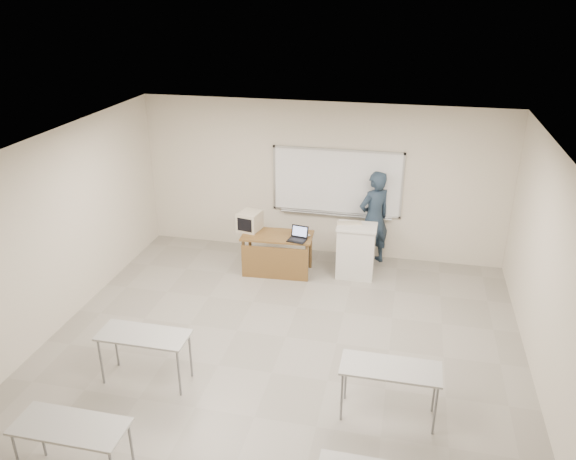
% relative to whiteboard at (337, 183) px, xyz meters
% --- Properties ---
extents(floor, '(7.00, 8.00, 0.01)m').
position_rel_whiteboard_xyz_m(floor, '(-0.30, -3.97, -1.49)').
color(floor, gray).
rests_on(floor, ground).
extents(whiteboard, '(2.48, 0.10, 1.31)m').
position_rel_whiteboard_xyz_m(whiteboard, '(0.00, 0.00, 0.00)').
color(whiteboard, white).
rests_on(whiteboard, floor).
extents(student_desks, '(4.40, 2.20, 0.73)m').
position_rel_whiteboard_xyz_m(student_desks, '(-0.30, -5.32, -0.81)').
color(student_desks, '#999994').
rests_on(student_desks, floor).
extents(instructor_desk, '(1.28, 0.64, 0.75)m').
position_rel_whiteboard_xyz_m(instructor_desk, '(-0.92, -1.13, -0.96)').
color(instructor_desk, brown).
rests_on(instructor_desk, floor).
extents(podium, '(0.71, 0.52, 0.99)m').
position_rel_whiteboard_xyz_m(podium, '(0.50, -0.86, -0.98)').
color(podium, silver).
rests_on(podium, floor).
extents(crt_monitor, '(0.38, 0.43, 0.36)m').
position_rel_whiteboard_xyz_m(crt_monitor, '(-1.47, -0.89, -0.56)').
color(crt_monitor, '#BAAE96').
rests_on(crt_monitor, instructor_desk).
extents(laptop, '(0.32, 0.29, 0.23)m').
position_rel_whiteboard_xyz_m(laptop, '(-0.52, -1.15, -0.67)').
color(laptop, black).
rests_on(laptop, instructor_desk).
extents(mouse, '(0.12, 0.10, 0.04)m').
position_rel_whiteboard_xyz_m(mouse, '(-0.37, -0.97, -0.71)').
color(mouse, '#B9BCC2').
rests_on(mouse, instructor_desk).
extents(keyboard, '(0.46, 0.24, 0.02)m').
position_rel_whiteboard_xyz_m(keyboard, '(0.35, -0.78, -0.48)').
color(keyboard, '#BAAE96').
rests_on(keyboard, podium).
extents(presenter, '(0.80, 0.77, 1.84)m').
position_rel_whiteboard_xyz_m(presenter, '(0.75, -0.26, -0.56)').
color(presenter, black).
rests_on(presenter, floor).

